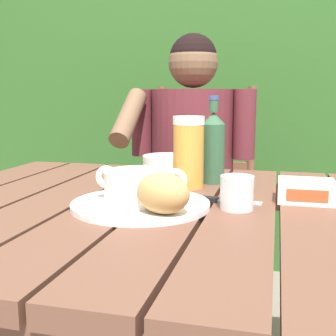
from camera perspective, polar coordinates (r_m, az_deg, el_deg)
name	(u,v)px	position (r m, az deg, el deg)	size (l,w,h in m)	color
dining_table	(177,243)	(0.98, 1.17, -9.82)	(1.27, 0.97, 0.73)	brown
hedge_backdrop	(246,107)	(2.69, 10.25, 7.87)	(3.13, 0.77, 2.20)	#2E5B23
chair_near_diner	(199,207)	(1.92, 4.09, -5.09)	(0.45, 0.47, 1.01)	brown
person_eating	(190,164)	(1.67, 2.85, 0.54)	(0.48, 0.47, 1.20)	maroon
serving_plate	(141,204)	(0.93, -3.62, -4.81)	(0.30, 0.30, 0.01)	white
soup_bowl	(140,186)	(0.92, -3.65, -2.31)	(0.20, 0.15, 0.08)	white
bread_roll	(161,193)	(0.83, -0.94, -3.31)	(0.13, 0.12, 0.08)	tan
beer_glass	(188,152)	(1.11, 2.71, 2.10)	(0.08, 0.08, 0.18)	gold
beer_bottle	(213,146)	(1.17, 5.94, 2.85)	(0.06, 0.06, 0.24)	#325A3D
water_glass_small	(237,193)	(0.91, 9.05, -3.20)	(0.07, 0.07, 0.07)	silver
butter_tub	(306,191)	(1.02, 17.70, -2.89)	(0.12, 0.09, 0.05)	white
table_knife	(217,200)	(0.98, 6.45, -4.21)	(0.17, 0.03, 0.01)	silver
diner_bowl	(168,164)	(1.33, 0.04, 0.51)	(0.16, 0.16, 0.05)	white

